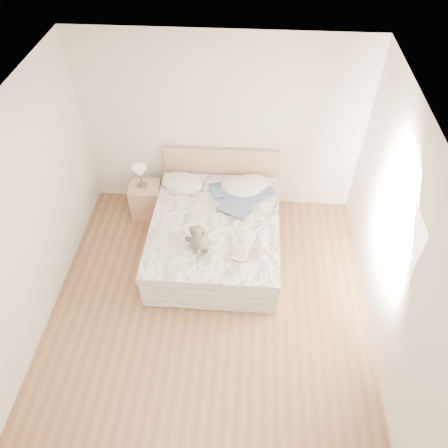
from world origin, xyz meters
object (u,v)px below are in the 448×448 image
at_px(bed, 216,232).
at_px(photo_book, 181,189).
at_px(table_lamp, 140,173).
at_px(nightstand, 146,200).
at_px(teddy_bear, 198,245).
at_px(childrens_book, 247,253).

xyz_separation_m(bed, photo_book, (-0.54, 0.52, 0.32)).
bearing_deg(bed, table_lamp, 151.13).
xyz_separation_m(nightstand, teddy_bear, (0.94, -1.19, 0.37)).
xyz_separation_m(bed, childrens_book, (0.45, -0.65, 0.32)).
distance_m(nightstand, childrens_book, 2.04).
bearing_deg(teddy_bear, bed, 50.93).
bearing_deg(table_lamp, bed, -28.87).
bearing_deg(table_lamp, teddy_bear, -50.98).
height_order(photo_book, teddy_bear, teddy_bear).
distance_m(photo_book, childrens_book, 1.52).
xyz_separation_m(nightstand, table_lamp, (-0.03, 0.01, 0.52)).
xyz_separation_m(table_lamp, teddy_bear, (0.97, -1.20, -0.15)).
relative_size(photo_book, teddy_bear, 0.82).
bearing_deg(nightstand, table_lamp, 154.91).
distance_m(bed, childrens_book, 0.85).
height_order(bed, nightstand, bed).
bearing_deg(bed, nightstand, 151.03).
height_order(table_lamp, photo_book, table_lamp).
distance_m(table_lamp, photo_book, 0.64).
relative_size(childrens_book, teddy_bear, 1.02).
relative_size(bed, table_lamp, 6.35).
distance_m(bed, table_lamp, 1.39).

